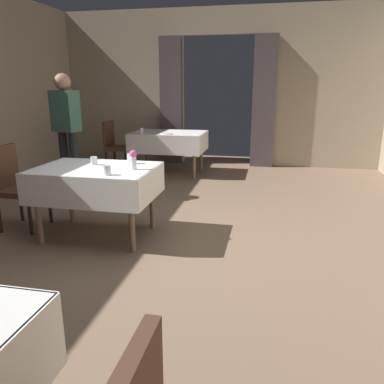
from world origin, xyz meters
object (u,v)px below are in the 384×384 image
(glass_mid_b, at_px, (94,161))
(glass_far_a, at_px, (141,131))
(glass_mid_d, at_px, (131,159))
(plate_far_b, at_px, (167,134))
(chair_mid_left, at_px, (15,183))
(glass_mid_c, at_px, (107,170))
(person_waiter_by_doorway, at_px, (67,126))
(flower_vase_mid, at_px, (133,159))
(dining_table_far, at_px, (169,138))
(dining_table_mid, at_px, (96,178))
(chair_far_left, at_px, (115,144))

(glass_mid_b, distance_m, glass_far_a, 2.68)
(glass_mid_d, height_order, plate_far_b, glass_mid_d)
(chair_mid_left, xyz_separation_m, glass_mid_c, (1.27, -0.35, 0.28))
(person_waiter_by_doorway, bearing_deg, flower_vase_mid, -41.80)
(dining_table_far, relative_size, person_waiter_by_doorway, 0.76)
(glass_mid_c, relative_size, glass_far_a, 0.94)
(glass_mid_d, distance_m, plate_far_b, 2.59)
(glass_mid_b, distance_m, person_waiter_by_doorway, 1.50)
(dining_table_mid, distance_m, glass_mid_d, 0.42)
(chair_mid_left, distance_m, plate_far_b, 2.95)
(chair_far_left, bearing_deg, dining_table_far, 1.32)
(dining_table_far, relative_size, chair_far_left, 1.41)
(person_waiter_by_doorway, bearing_deg, glass_far_a, 69.86)
(dining_table_far, height_order, plate_far_b, plate_far_b)
(flower_vase_mid, relative_size, glass_mid_b, 2.27)
(glass_mid_b, bearing_deg, plate_far_b, 88.62)
(chair_far_left, bearing_deg, glass_far_a, -25.41)
(dining_table_mid, relative_size, flower_vase_mid, 6.26)
(chair_far_left, height_order, glass_mid_b, chair_far_left)
(dining_table_far, height_order, glass_mid_d, glass_mid_d)
(glass_mid_c, bearing_deg, glass_mid_d, 86.93)
(dining_table_far, relative_size, glass_mid_c, 13.79)
(chair_far_left, relative_size, glass_mid_b, 10.76)
(chair_mid_left, relative_size, glass_mid_b, 10.76)
(glass_far_a, bearing_deg, glass_mid_d, -73.41)
(dining_table_far, relative_size, plate_far_b, 6.35)
(glass_mid_d, xyz_separation_m, person_waiter_by_doorway, (-1.30, 1.01, 0.22))
(glass_far_a, xyz_separation_m, person_waiter_by_doorway, (-0.55, -1.51, 0.22))
(dining_table_mid, bearing_deg, glass_mid_b, 119.27)
(flower_vase_mid, distance_m, person_waiter_by_doorway, 1.93)
(dining_table_mid, bearing_deg, glass_mid_d, 39.87)
(glass_mid_c, bearing_deg, dining_table_far, 95.26)
(flower_vase_mid, bearing_deg, glass_mid_d, 115.55)
(glass_mid_b, xyz_separation_m, glass_mid_c, (0.34, -0.42, 0.00))
(dining_table_mid, xyz_separation_m, person_waiter_by_doorway, (-1.01, 1.26, 0.38))
(chair_mid_left, bearing_deg, dining_table_far, 72.57)
(glass_mid_d, distance_m, glass_far_a, 2.63)
(glass_far_a, bearing_deg, person_waiter_by_doorway, -110.14)
(glass_mid_c, bearing_deg, chair_far_left, 111.85)
(glass_mid_d, relative_size, person_waiter_by_doorway, 0.06)
(chair_far_left, distance_m, person_waiter_by_doorway, 1.88)
(glass_mid_b, height_order, person_waiter_by_doorway, person_waiter_by_doorway)
(glass_mid_b, bearing_deg, dining_table_far, 89.52)
(dining_table_far, relative_size, glass_mid_d, 11.75)
(dining_table_far, bearing_deg, glass_mid_b, -90.48)
(dining_table_mid, relative_size, person_waiter_by_doorway, 0.71)
(dining_table_far, bearing_deg, plate_far_b, -81.72)
(flower_vase_mid, height_order, glass_mid_c, flower_vase_mid)
(person_waiter_by_doorway, bearing_deg, glass_mid_b, -50.62)
(chair_far_left, distance_m, glass_mid_c, 3.64)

